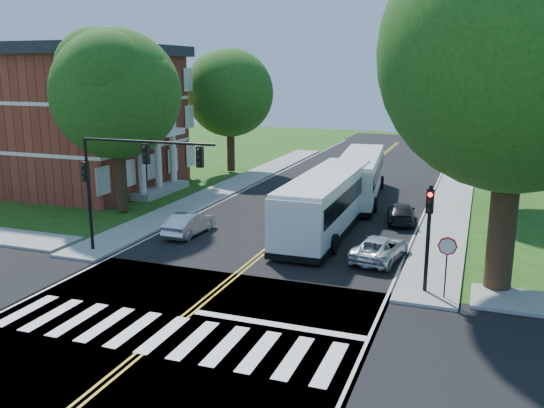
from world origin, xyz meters
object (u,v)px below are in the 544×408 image
at_px(signal_nw, 127,170).
at_px(hatchback, 189,223).
at_px(dark_sedan, 401,213).
at_px(bus_follow, 360,176).
at_px(suv, 380,248).
at_px(signal_ne, 429,225).
at_px(bus_lead, 326,202).

xyz_separation_m(signal_nw, hatchback, (0.82, 4.48, -3.73)).
distance_m(hatchback, dark_sedan, 12.71).
bearing_deg(bus_follow, suv, 99.47).
bearing_deg(dark_sedan, signal_ne, 93.51).
relative_size(signal_ne, dark_sedan, 1.10).
relative_size(bus_lead, suv, 2.98).
height_order(signal_nw, dark_sedan, signal_nw).
bearing_deg(hatchback, bus_follow, -118.18).
distance_m(signal_nw, dark_sedan, 16.58).
bearing_deg(bus_follow, bus_lead, 83.35).
bearing_deg(signal_nw, bus_follow, 64.94).
height_order(signal_ne, bus_lead, signal_ne).
bearing_deg(dark_sedan, bus_lead, 34.09).
distance_m(bus_lead, dark_sedan, 5.26).
distance_m(signal_ne, bus_lead, 10.03).
bearing_deg(signal_nw, suv, 17.98).
xyz_separation_m(signal_ne, bus_follow, (-6.19, 16.80, -1.28)).
height_order(signal_nw, bus_follow, signal_nw).
relative_size(signal_nw, signal_ne, 1.62).
bearing_deg(bus_lead, suv, 132.60).
xyz_separation_m(signal_ne, dark_sedan, (-2.49, 11.26, -2.37)).
distance_m(signal_ne, bus_follow, 17.95).
distance_m(signal_nw, hatchback, 5.89).
xyz_separation_m(hatchback, suv, (10.74, -0.73, -0.04)).
height_order(suv, dark_sedan, suv).
distance_m(signal_nw, bus_follow, 18.75).
relative_size(bus_lead, hatchback, 3.29).
bearing_deg(bus_lead, bus_follow, -90.78).
bearing_deg(bus_follow, signal_nw, 58.60).
bearing_deg(hatchback, bus_lead, -153.32).
distance_m(bus_lead, bus_follow, 9.05).
relative_size(signal_ne, bus_follow, 0.35).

